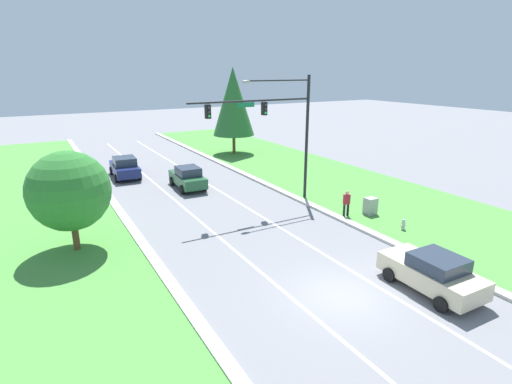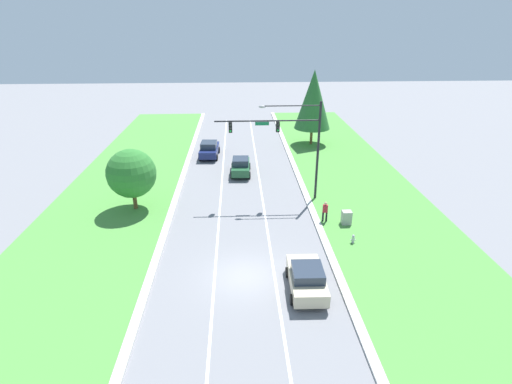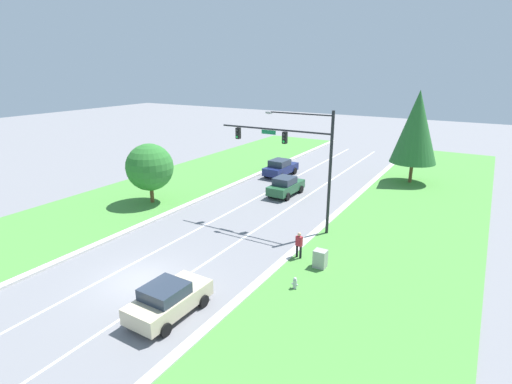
{
  "view_description": "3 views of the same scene",
  "coord_description": "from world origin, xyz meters",
  "px_view_note": "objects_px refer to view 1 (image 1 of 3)",
  "views": [
    {
      "loc": [
        -9.86,
        -10.48,
        8.64
      ],
      "look_at": [
        2.35,
        11.0,
        1.05
      ],
      "focal_mm": 28.0,
      "sensor_mm": 36.0,
      "label": 1
    },
    {
      "loc": [
        -0.32,
        -19.95,
        14.21
      ],
      "look_at": [
        1.22,
        10.63,
        0.91
      ],
      "focal_mm": 28.0,
      "sensor_mm": 36.0,
      "label": 2
    },
    {
      "loc": [
        15.01,
        -13.08,
        10.95
      ],
      "look_at": [
        0.03,
        12.2,
        1.69
      ],
      "focal_mm": 28.0,
      "sensor_mm": 36.0,
      "label": 3
    }
  ],
  "objects_px": {
    "traffic_signal_mast": "(277,120)",
    "pedestrian": "(346,202)",
    "champagne_sedan": "(432,272)",
    "conifer_near_right_tree": "(233,102)",
    "oak_near_left_tree": "(69,191)",
    "utility_cabinet": "(370,206)",
    "navy_sedan": "(125,167)",
    "forest_sedan": "(188,177)",
    "fire_hydrant": "(403,225)"
  },
  "relations": [
    {
      "from": "traffic_signal_mast",
      "to": "pedestrian",
      "type": "height_order",
      "value": "traffic_signal_mast"
    },
    {
      "from": "champagne_sedan",
      "to": "pedestrian",
      "type": "distance_m",
      "value": 8.63
    },
    {
      "from": "pedestrian",
      "to": "conifer_near_right_tree",
      "type": "distance_m",
      "value": 21.04
    },
    {
      "from": "conifer_near_right_tree",
      "to": "oak_near_left_tree",
      "type": "bearing_deg",
      "value": -135.15
    },
    {
      "from": "champagne_sedan",
      "to": "utility_cabinet",
      "type": "distance_m",
      "value": 8.82
    },
    {
      "from": "pedestrian",
      "to": "champagne_sedan",
      "type": "bearing_deg",
      "value": 82.58
    },
    {
      "from": "traffic_signal_mast",
      "to": "conifer_near_right_tree",
      "type": "relative_size",
      "value": 0.95
    },
    {
      "from": "pedestrian",
      "to": "traffic_signal_mast",
      "type": "bearing_deg",
      "value": -51.02
    },
    {
      "from": "navy_sedan",
      "to": "pedestrian",
      "type": "xyz_separation_m",
      "value": [
        9.63,
        -16.29,
        0.06
      ]
    },
    {
      "from": "traffic_signal_mast",
      "to": "forest_sedan",
      "type": "xyz_separation_m",
      "value": [
        -3.91,
        6.3,
        -4.71
      ]
    },
    {
      "from": "pedestrian",
      "to": "conifer_near_right_tree",
      "type": "xyz_separation_m",
      "value": [
        2.58,
        20.37,
        4.56
      ]
    },
    {
      "from": "forest_sedan",
      "to": "conifer_near_right_tree",
      "type": "distance_m",
      "value": 13.91
    },
    {
      "from": "navy_sedan",
      "to": "fire_hydrant",
      "type": "distance_m",
      "value": 22.39
    },
    {
      "from": "traffic_signal_mast",
      "to": "champagne_sedan",
      "type": "distance_m",
      "value": 13.39
    },
    {
      "from": "fire_hydrant",
      "to": "conifer_near_right_tree",
      "type": "bearing_deg",
      "value": 86.89
    },
    {
      "from": "champagne_sedan",
      "to": "pedestrian",
      "type": "bearing_deg",
      "value": 72.54
    },
    {
      "from": "utility_cabinet",
      "to": "pedestrian",
      "type": "xyz_separation_m",
      "value": [
        -1.54,
        0.47,
        0.38
      ]
    },
    {
      "from": "traffic_signal_mast",
      "to": "champagne_sedan",
      "type": "relative_size",
      "value": 2.04
    },
    {
      "from": "utility_cabinet",
      "to": "conifer_near_right_tree",
      "type": "bearing_deg",
      "value": 87.15
    },
    {
      "from": "traffic_signal_mast",
      "to": "oak_near_left_tree",
      "type": "height_order",
      "value": "traffic_signal_mast"
    },
    {
      "from": "champagne_sedan",
      "to": "conifer_near_right_tree",
      "type": "relative_size",
      "value": 0.46
    },
    {
      "from": "fire_hydrant",
      "to": "forest_sedan",
      "type": "bearing_deg",
      "value": 118.33
    },
    {
      "from": "traffic_signal_mast",
      "to": "utility_cabinet",
      "type": "bearing_deg",
      "value": -51.52
    },
    {
      "from": "champagne_sedan",
      "to": "oak_near_left_tree",
      "type": "relative_size",
      "value": 0.82
    },
    {
      "from": "champagne_sedan",
      "to": "pedestrian",
      "type": "height_order",
      "value": "pedestrian"
    },
    {
      "from": "forest_sedan",
      "to": "fire_hydrant",
      "type": "height_order",
      "value": "forest_sedan"
    },
    {
      "from": "traffic_signal_mast",
      "to": "oak_near_left_tree",
      "type": "distance_m",
      "value": 12.88
    },
    {
      "from": "navy_sedan",
      "to": "champagne_sedan",
      "type": "relative_size",
      "value": 1.09
    },
    {
      "from": "utility_cabinet",
      "to": "fire_hydrant",
      "type": "xyz_separation_m",
      "value": [
        -0.25,
        -2.79,
        -0.21
      ]
    },
    {
      "from": "navy_sedan",
      "to": "oak_near_left_tree",
      "type": "bearing_deg",
      "value": -108.69
    },
    {
      "from": "oak_near_left_tree",
      "to": "conifer_near_right_tree",
      "type": "bearing_deg",
      "value": 44.85
    },
    {
      "from": "pedestrian",
      "to": "oak_near_left_tree",
      "type": "xyz_separation_m",
      "value": [
        -14.86,
        3.03,
        2.15
      ]
    },
    {
      "from": "champagne_sedan",
      "to": "conifer_near_right_tree",
      "type": "distance_m",
      "value": 29.42
    },
    {
      "from": "fire_hydrant",
      "to": "oak_near_left_tree",
      "type": "height_order",
      "value": "oak_near_left_tree"
    },
    {
      "from": "utility_cabinet",
      "to": "oak_near_left_tree",
      "type": "relative_size",
      "value": 0.22
    },
    {
      "from": "utility_cabinet",
      "to": "forest_sedan",
      "type": "bearing_deg",
      "value": 124.86
    },
    {
      "from": "fire_hydrant",
      "to": "oak_near_left_tree",
      "type": "xyz_separation_m",
      "value": [
        -16.15,
        6.29,
        2.75
      ]
    },
    {
      "from": "forest_sedan",
      "to": "conifer_near_right_tree",
      "type": "relative_size",
      "value": 0.47
    },
    {
      "from": "forest_sedan",
      "to": "navy_sedan",
      "type": "relative_size",
      "value": 0.93
    },
    {
      "from": "utility_cabinet",
      "to": "fire_hydrant",
      "type": "relative_size",
      "value": 1.59
    },
    {
      "from": "utility_cabinet",
      "to": "oak_near_left_tree",
      "type": "distance_m",
      "value": 16.96
    },
    {
      "from": "forest_sedan",
      "to": "fire_hydrant",
      "type": "bearing_deg",
      "value": -59.85
    },
    {
      "from": "traffic_signal_mast",
      "to": "conifer_near_right_tree",
      "type": "bearing_deg",
      "value": 73.12
    },
    {
      "from": "traffic_signal_mast",
      "to": "pedestrian",
      "type": "distance_m",
      "value": 6.74
    },
    {
      "from": "champagne_sedan",
      "to": "oak_near_left_tree",
      "type": "height_order",
      "value": "oak_near_left_tree"
    },
    {
      "from": "navy_sedan",
      "to": "conifer_near_right_tree",
      "type": "relative_size",
      "value": 0.51
    },
    {
      "from": "navy_sedan",
      "to": "oak_near_left_tree",
      "type": "relative_size",
      "value": 0.9
    },
    {
      "from": "forest_sedan",
      "to": "oak_near_left_tree",
      "type": "xyz_separation_m",
      "value": [
        -8.66,
        -7.61,
        2.24
      ]
    },
    {
      "from": "conifer_near_right_tree",
      "to": "traffic_signal_mast",
      "type": "bearing_deg",
      "value": -106.88
    },
    {
      "from": "fire_hydrant",
      "to": "champagne_sedan",
      "type": "bearing_deg",
      "value": -129.5
    }
  ]
}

